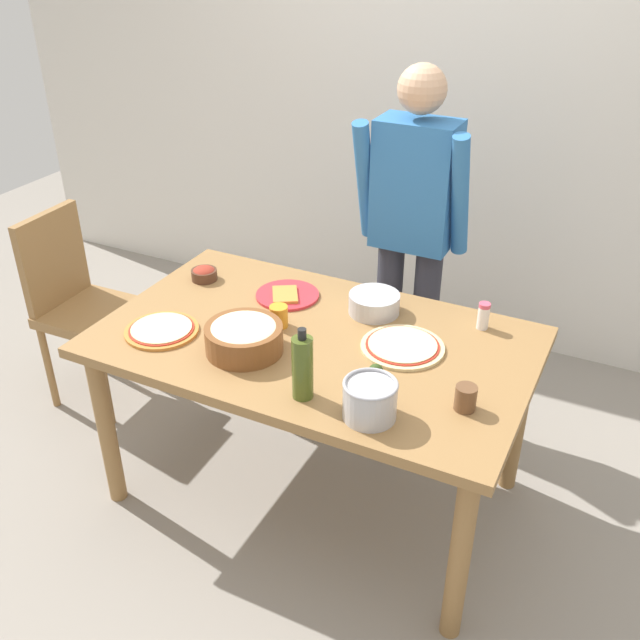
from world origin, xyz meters
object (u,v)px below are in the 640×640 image
at_px(steel_pot, 370,399).
at_px(cup_orange, 279,316).
at_px(pizza_cooked_on_tray, 162,330).
at_px(avocado, 376,373).
at_px(dining_table, 314,358).
at_px(mixing_bowl_steel, 374,303).
at_px(olive_oil_bottle, 303,367).
at_px(pizza_raw_on_board, 403,346).
at_px(small_sauce_bowl, 204,273).
at_px(salt_shaker, 483,316).
at_px(popcorn_bowl, 244,336).
at_px(plate_with_slice, 287,295).
at_px(person_cook, 412,226).
at_px(cup_small_brown, 466,398).
at_px(chair_wooden_left, 78,298).

height_order(steel_pot, cup_orange, steel_pot).
distance_m(pizza_cooked_on_tray, avocado, 0.85).
height_order(dining_table, steel_pot, steel_pot).
height_order(mixing_bowl_steel, olive_oil_bottle, olive_oil_bottle).
height_order(pizza_raw_on_board, olive_oil_bottle, olive_oil_bottle).
xyz_separation_m(small_sauce_bowl, cup_orange, (0.48, -0.20, 0.01)).
relative_size(olive_oil_bottle, salt_shaker, 2.42).
xyz_separation_m(pizza_cooked_on_tray, popcorn_bowl, (0.35, 0.03, 0.05)).
bearing_deg(pizza_cooked_on_tray, dining_table, 22.41).
bearing_deg(olive_oil_bottle, popcorn_bowl, 154.61).
bearing_deg(plate_with_slice, small_sauce_bowl, -176.92).
distance_m(steel_pot, salt_shaker, 0.71).
height_order(person_cook, avocado, person_cook).
xyz_separation_m(plate_with_slice, salt_shaker, (0.78, 0.11, 0.04)).
height_order(cup_orange, salt_shaker, salt_shaker).
relative_size(mixing_bowl_steel, cup_orange, 2.35).
distance_m(person_cook, mixing_bowl_steel, 0.50).
height_order(mixing_bowl_steel, cup_orange, cup_orange).
bearing_deg(cup_small_brown, small_sauce_bowl, 163.06).
bearing_deg(plate_with_slice, cup_small_brown, -25.00).
xyz_separation_m(dining_table, plate_with_slice, (-0.24, 0.23, 0.10)).
bearing_deg(pizza_cooked_on_tray, avocado, 3.96).
bearing_deg(pizza_raw_on_board, cup_small_brown, -39.01).
xyz_separation_m(pizza_cooked_on_tray, steel_pot, (0.90, -0.12, 0.06)).
xyz_separation_m(person_cook, pizza_cooked_on_tray, (-0.63, -0.98, -0.17)).
relative_size(person_cook, steel_pot, 9.34).
distance_m(pizza_cooked_on_tray, popcorn_bowl, 0.35).
bearing_deg(avocado, dining_table, 152.87).
distance_m(dining_table, pizza_raw_on_board, 0.34).
bearing_deg(pizza_cooked_on_tray, pizza_raw_on_board, 19.14).
relative_size(dining_table, mixing_bowl_steel, 8.00).
xyz_separation_m(person_cook, small_sauce_bowl, (-0.73, -0.54, -0.15)).
height_order(pizza_cooked_on_tray, cup_orange, cup_orange).
bearing_deg(chair_wooden_left, mixing_bowl_steel, 5.59).
bearing_deg(small_sauce_bowl, dining_table, -18.64).
bearing_deg(cup_small_brown, cup_orange, 166.61).
height_order(chair_wooden_left, avocado, chair_wooden_left).
height_order(dining_table, cup_orange, cup_orange).
bearing_deg(dining_table, cup_small_brown, -15.19).
xyz_separation_m(chair_wooden_left, avocado, (1.63, -0.29, 0.25)).
bearing_deg(steel_pot, small_sauce_bowl, 151.00).
bearing_deg(popcorn_bowl, steel_pot, -15.41).
distance_m(chair_wooden_left, small_sauce_bowl, 0.74).
bearing_deg(cup_orange, plate_with_slice, 111.29).
distance_m(cup_small_brown, avocado, 0.31).
xyz_separation_m(dining_table, person_cook, (0.10, 0.76, 0.27)).
distance_m(person_cook, pizza_cooked_on_tray, 1.17).
relative_size(cup_orange, cup_small_brown, 1.00).
distance_m(dining_table, steel_pot, 0.53).
relative_size(popcorn_bowl, salt_shaker, 2.64).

